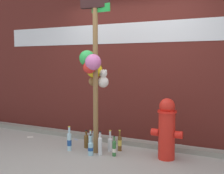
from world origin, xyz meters
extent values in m
plane|color=#9E9B93|center=(0.00, 0.00, 0.00)|extent=(14.00, 14.00, 0.00)
cube|color=#561E19|center=(0.00, 1.53, 1.93)|extent=(10.00, 0.20, 3.87)
cube|color=silver|center=(-0.16, 1.42, 1.91)|extent=(5.24, 0.01, 0.36)
cube|color=gray|center=(0.00, 1.04, 0.04)|extent=(8.00, 0.12, 0.08)
cylinder|color=olive|center=(-0.22, 0.45, 1.23)|extent=(0.08, 0.08, 2.47)
cube|color=#198C33|center=(-0.12, 0.45, 2.18)|extent=(0.31, 0.05, 0.12)
sphere|color=green|center=(-0.33, 0.41, 1.45)|extent=(0.24, 0.24, 0.24)
sphere|color=yellow|center=(-0.28, 0.55, 1.27)|extent=(0.25, 0.25, 0.25)
sphere|color=red|center=(-0.26, 0.35, 1.32)|extent=(0.19, 0.19, 0.19)
sphere|color=#D66BB2|center=(-0.19, 0.34, 1.39)|extent=(0.24, 0.24, 0.24)
sphere|color=orange|center=(-0.34, 0.51, 1.44)|extent=(0.24, 0.24, 0.24)
sphere|color=brown|center=(-0.31, 0.54, 1.09)|extent=(0.14, 0.14, 0.14)
sphere|color=brown|center=(-0.31, 0.54, 1.20)|extent=(0.10, 0.10, 0.10)
sphere|color=brown|center=(-0.34, 0.54, 1.23)|extent=(0.04, 0.04, 0.04)
sphere|color=brown|center=(-0.27, 0.54, 1.23)|extent=(0.04, 0.04, 0.04)
sphere|color=brown|center=(-0.31, 0.50, 1.20)|extent=(0.04, 0.04, 0.04)
sphere|color=silver|center=(-0.14, 0.56, 1.09)|extent=(0.17, 0.17, 0.17)
sphere|color=silver|center=(-0.14, 0.56, 1.22)|extent=(0.12, 0.12, 0.12)
sphere|color=silver|center=(-0.18, 0.56, 1.26)|extent=(0.05, 0.05, 0.05)
sphere|color=silver|center=(-0.10, 0.56, 1.26)|extent=(0.05, 0.05, 0.05)
sphere|color=#9D9992|center=(-0.14, 0.51, 1.22)|extent=(0.04, 0.04, 0.04)
cylinder|color=red|center=(0.84, 0.65, 0.34)|extent=(0.24, 0.24, 0.68)
cylinder|color=red|center=(0.84, 0.65, 0.69)|extent=(0.27, 0.27, 0.03)
sphere|color=red|center=(0.84, 0.65, 0.77)|extent=(0.23, 0.23, 0.23)
cylinder|color=red|center=(0.66, 0.65, 0.37)|extent=(0.11, 0.11, 0.11)
cylinder|color=red|center=(1.01, 0.65, 0.37)|extent=(0.11, 0.11, 0.11)
cylinder|color=brown|center=(0.08, 0.69, 0.11)|extent=(0.06, 0.06, 0.23)
cone|color=brown|center=(0.08, 0.69, 0.24)|extent=(0.06, 0.06, 0.02)
cylinder|color=brown|center=(0.08, 0.69, 0.29)|extent=(0.03, 0.03, 0.07)
cylinder|color=#D8C64C|center=(0.08, 0.69, 0.13)|extent=(0.06, 0.06, 0.09)
cylinder|color=gold|center=(0.08, 0.69, 0.33)|extent=(0.03, 0.03, 0.01)
cylinder|color=#93CCE0|center=(-0.23, 0.31, 0.09)|extent=(0.08, 0.08, 0.18)
cone|color=#93CCE0|center=(-0.23, 0.31, 0.20)|extent=(0.08, 0.08, 0.03)
cylinder|color=#93CCE0|center=(-0.23, 0.31, 0.26)|extent=(0.03, 0.03, 0.09)
cylinder|color=#1E478C|center=(-0.23, 0.31, 0.09)|extent=(0.08, 0.08, 0.05)
cylinder|color=black|center=(-0.23, 0.31, 0.31)|extent=(0.03, 0.03, 0.01)
cylinder|color=#B2DBEA|center=(-0.32, 0.47, 0.12)|extent=(0.06, 0.06, 0.25)
cone|color=#B2DBEA|center=(-0.32, 0.47, 0.26)|extent=(0.06, 0.06, 0.03)
cylinder|color=#B2DBEA|center=(-0.32, 0.47, 0.30)|extent=(0.03, 0.03, 0.05)
cylinder|color=gold|center=(-0.32, 0.47, 0.33)|extent=(0.03, 0.03, 0.01)
cylinder|color=#93CCE0|center=(-0.30, 0.59, 0.15)|extent=(0.08, 0.08, 0.29)
cone|color=#93CCE0|center=(-0.30, 0.59, 0.31)|extent=(0.08, 0.08, 0.03)
cylinder|color=#93CCE0|center=(-0.30, 0.59, 0.35)|extent=(0.03, 0.03, 0.06)
cylinder|color=silver|center=(-0.30, 0.59, 0.15)|extent=(0.08, 0.08, 0.11)
cylinder|color=gold|center=(-0.30, 0.59, 0.39)|extent=(0.04, 0.04, 0.01)
cylinder|color=silver|center=(-0.05, 0.62, 0.10)|extent=(0.08, 0.08, 0.19)
cone|color=silver|center=(-0.05, 0.62, 0.21)|extent=(0.08, 0.08, 0.03)
cylinder|color=silver|center=(-0.05, 0.62, 0.27)|extent=(0.03, 0.03, 0.10)
cylinder|color=gold|center=(-0.05, 0.62, 0.32)|extent=(0.04, 0.04, 0.01)
cylinder|color=silver|center=(-0.11, 0.39, 0.13)|extent=(0.06, 0.06, 0.26)
cone|color=silver|center=(-0.11, 0.39, 0.27)|extent=(0.06, 0.06, 0.03)
cylinder|color=silver|center=(-0.11, 0.39, 0.32)|extent=(0.03, 0.03, 0.06)
cylinder|color=black|center=(-0.11, 0.39, 0.35)|extent=(0.04, 0.04, 0.01)
cylinder|color=#B2DBEA|center=(-0.64, 0.36, 0.14)|extent=(0.07, 0.07, 0.27)
cone|color=#B2DBEA|center=(-0.64, 0.36, 0.28)|extent=(0.07, 0.07, 0.03)
cylinder|color=#B2DBEA|center=(-0.64, 0.36, 0.34)|extent=(0.03, 0.03, 0.08)
cylinder|color=#1E478C|center=(-0.64, 0.36, 0.12)|extent=(0.07, 0.07, 0.09)
cylinder|color=gold|center=(-0.64, 0.36, 0.38)|extent=(0.04, 0.04, 0.01)
cylinder|color=brown|center=(-0.47, 0.59, 0.10)|extent=(0.07, 0.07, 0.20)
cone|color=brown|center=(-0.47, 0.59, 0.21)|extent=(0.07, 0.07, 0.03)
cylinder|color=brown|center=(-0.47, 0.59, 0.25)|extent=(0.04, 0.04, 0.05)
cylinder|color=black|center=(-0.47, 0.59, 0.29)|extent=(0.04, 0.04, 0.01)
cylinder|color=#337038|center=(0.11, 0.43, 0.11)|extent=(0.06, 0.06, 0.22)
cone|color=#337038|center=(0.11, 0.43, 0.23)|extent=(0.06, 0.06, 0.02)
cylinder|color=#337038|center=(0.11, 0.43, 0.27)|extent=(0.02, 0.02, 0.05)
cylinder|color=silver|center=(0.11, 0.43, 0.09)|extent=(0.06, 0.06, 0.06)
cylinder|color=black|center=(0.11, 0.43, 0.30)|extent=(0.03, 0.03, 0.01)
cube|color=silver|center=(-1.74, 0.69, 0.00)|extent=(0.15, 0.15, 0.01)
cube|color=#8C99B2|center=(-0.88, 0.92, 0.00)|extent=(0.13, 0.10, 0.01)
camera|label=1|loc=(1.78, -3.18, 1.41)|focal=44.09mm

